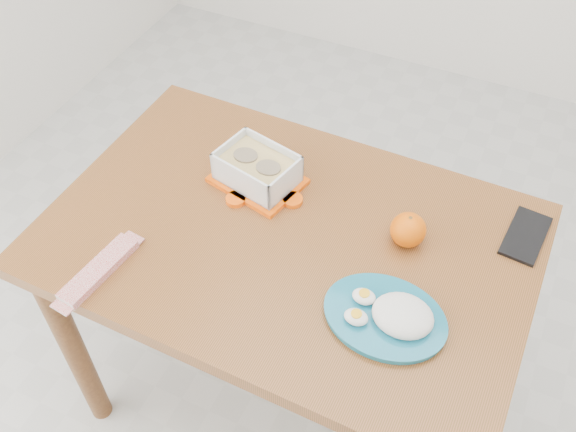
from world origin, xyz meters
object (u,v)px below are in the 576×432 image
at_px(rice_plate, 391,315).
at_px(smartphone, 526,236).
at_px(orange_fruit, 408,230).
at_px(dining_table, 288,265).
at_px(food_container, 257,169).

height_order(rice_plate, smartphone, rice_plate).
height_order(orange_fruit, smartphone, orange_fruit).
distance_m(dining_table, food_container, 0.24).
height_order(dining_table, food_container, food_container).
relative_size(orange_fruit, smartphone, 0.50).
bearing_deg(rice_plate, orange_fruit, 101.23).
bearing_deg(rice_plate, smartphone, 61.00).
relative_size(dining_table, food_container, 4.70).
bearing_deg(food_container, smartphone, 21.88).
xyz_separation_m(rice_plate, smartphone, (0.21, 0.34, -0.02)).
bearing_deg(dining_table, smartphone, 24.92).
relative_size(food_container, orange_fruit, 2.96).
bearing_deg(dining_table, rice_plate, -22.77).
relative_size(orange_fruit, rice_plate, 0.31).
bearing_deg(orange_fruit, smartphone, 27.70).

